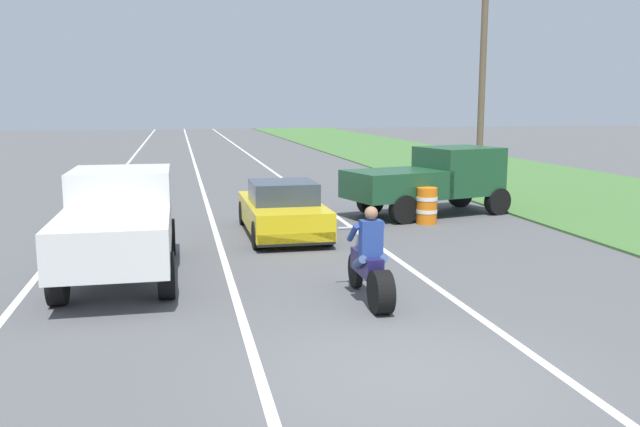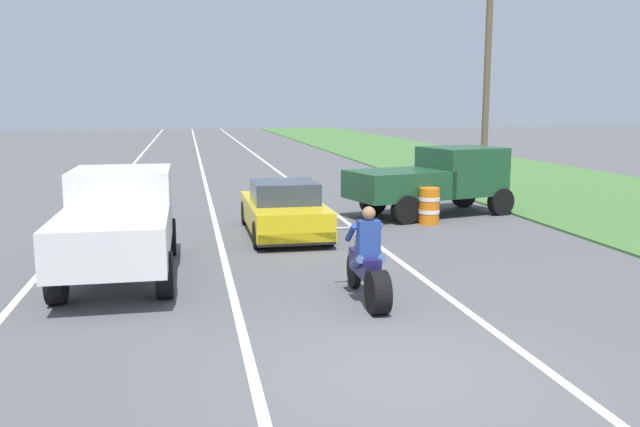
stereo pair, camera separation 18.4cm
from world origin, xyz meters
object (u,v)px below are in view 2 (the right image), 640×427
at_px(motorcycle_with_rider, 368,268).
at_px(sports_car_yellow, 284,210).
at_px(construction_barrel_nearest, 429,206).
at_px(pickup_truck_left_lane_white, 119,220).
at_px(pickup_truck_right_shoulder_dark_green, 436,178).

height_order(motorcycle_with_rider, sports_car_yellow, motorcycle_with_rider).
bearing_deg(construction_barrel_nearest, pickup_truck_left_lane_white, -151.48).
bearing_deg(construction_barrel_nearest, motorcycle_with_rider, -117.85).
bearing_deg(sports_car_yellow, construction_barrel_nearest, 10.15).
bearing_deg(sports_car_yellow, pickup_truck_right_shoulder_dark_green, 23.68).
bearing_deg(construction_barrel_nearest, sports_car_yellow, -169.85).
relative_size(motorcycle_with_rider, construction_barrel_nearest, 2.21).
relative_size(motorcycle_with_rider, pickup_truck_left_lane_white, 0.46).
xyz_separation_m(sports_car_yellow, pickup_truck_right_shoulder_dark_green, (4.82, 2.11, 0.48)).
distance_m(sports_car_yellow, construction_barrel_nearest, 4.18).
distance_m(motorcycle_with_rider, sports_car_yellow, 6.07).
relative_size(pickup_truck_left_lane_white, pickup_truck_right_shoulder_dark_green, 0.93).
height_order(motorcycle_with_rider, pickup_truck_right_shoulder_dark_green, pickup_truck_right_shoulder_dark_green).
bearing_deg(pickup_truck_left_lane_white, sports_car_yellow, 43.66).
relative_size(motorcycle_with_rider, sports_car_yellow, 0.51).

